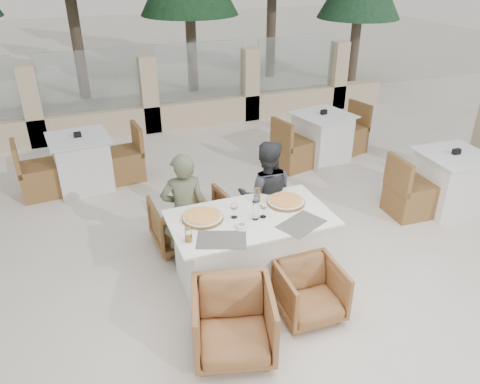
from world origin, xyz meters
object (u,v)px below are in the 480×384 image
object	(u,v)px
wine_glass_centre	(234,209)
diner_right	(266,196)
dining_table	(251,249)
armchair_near_right	(310,291)
beer_glass_right	(257,195)
beer_glass_left	(189,235)
olive_dish	(242,226)
water_bottle	(256,209)
wine_glass_near	(263,209)
bg_table_c	(450,181)
armchair_near_left	(233,322)
bg_table_b	(322,137)
pizza_right	(286,201)
bg_table_a	(82,162)
diner_left	(184,211)
armchair_far_left	(180,223)
pizza_left	(203,217)
armchair_far_right	(252,211)

from	to	relation	value
wine_glass_centre	diner_right	size ratio (longest dim) A/B	0.14
dining_table	armchair_near_right	xyz separation A→B (m)	(0.32, -0.68, -0.12)
armchair_near_right	beer_glass_right	bearing A→B (deg)	100.73
beer_glass_left	olive_dish	bearing A→B (deg)	3.95
water_bottle	wine_glass_near	size ratio (longest dim) A/B	1.25
water_bottle	olive_dish	world-z (taller)	water_bottle
water_bottle	bg_table_c	size ratio (longest dim) A/B	0.14
beer_glass_right	diner_right	bearing A→B (deg)	50.67
olive_dish	armchair_near_right	size ratio (longest dim) A/B	0.19
armchair_near_left	bg_table_c	distance (m)	3.80
diner_right	beer_glass_left	bearing A→B (deg)	52.75
armchair_near_right	bg_table_b	world-z (taller)	bg_table_b
pizza_right	bg_table_b	distance (m)	3.03
bg_table_a	beer_glass_left	bearing A→B (deg)	-81.28
armchair_near_left	pizza_right	bearing A→B (deg)	61.40
beer_glass_right	olive_dish	size ratio (longest dim) A/B	1.30
bg_table_b	diner_left	bearing A→B (deg)	-157.43
armchair_near_right	armchair_far_left	bearing A→B (deg)	119.79
pizza_right	wine_glass_centre	world-z (taller)	wine_glass_centre
wine_glass_near	armchair_near_right	size ratio (longest dim) A/B	0.31
pizza_right	beer_glass_left	xyz separation A→B (m)	(-1.12, -0.32, 0.04)
pizza_right	beer_glass_right	size ratio (longest dim) A/B	2.76
wine_glass_centre	beer_glass_right	world-z (taller)	wine_glass_centre
dining_table	pizza_left	xyz separation A→B (m)	(-0.46, 0.13, 0.41)
bg_table_b	dining_table	bearing A→B (deg)	-144.69
bg_table_b	pizza_right	bearing A→B (deg)	-140.07
beer_glass_left	olive_dish	world-z (taller)	beer_glass_left
armchair_far_left	armchair_near_right	distance (m)	1.80
water_bottle	diner_right	bearing A→B (deg)	57.82
diner_left	diner_right	xyz separation A→B (m)	(0.95, 0.02, -0.01)
water_bottle	diner_left	world-z (taller)	diner_left
water_bottle	diner_right	world-z (taller)	diner_right
diner_right	bg_table_a	distance (m)	2.98
bg_table_b	wine_glass_near	bearing A→B (deg)	-142.79
diner_right	olive_dish	bearing A→B (deg)	70.09
dining_table	bg_table_b	bearing A→B (deg)	47.90
olive_dish	pizza_left	bearing A→B (deg)	137.13
wine_glass_near	diner_right	world-z (taller)	diner_right
pizza_right	beer_glass_left	bearing A→B (deg)	-164.31
wine_glass_near	beer_glass_left	size ratio (longest dim) A/B	1.37
armchair_near_left	wine_glass_centre	bearing A→B (deg)	84.43
armchair_far_right	olive_dish	bearing A→B (deg)	54.24
wine_glass_centre	armchair_far_left	size ratio (longest dim) A/B	0.29
diner_right	pizza_right	bearing A→B (deg)	113.27
water_bottle	olive_dish	distance (m)	0.23
bg_table_a	wine_glass_near	bearing A→B (deg)	-67.14
wine_glass_near	beer_glass_left	distance (m)	0.81
beer_glass_right	armchair_near_right	distance (m)	1.12
wine_glass_near	diner_right	distance (m)	0.70
beer_glass_right	armchair_far_right	world-z (taller)	beer_glass_right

